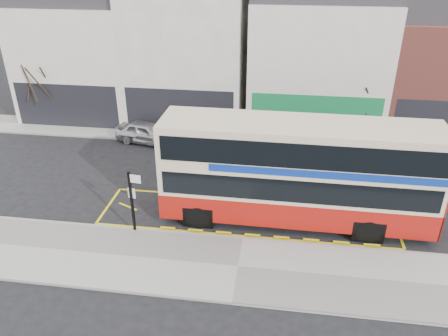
# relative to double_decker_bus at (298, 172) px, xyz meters

# --- Properties ---
(ground) EXTENTS (120.00, 120.00, 0.00)m
(ground) POSITION_rel_double_decker_bus_xyz_m (-2.25, -1.62, -2.59)
(ground) COLOR black
(ground) RESTS_ON ground
(pavement) EXTENTS (40.00, 4.00, 0.15)m
(pavement) POSITION_rel_double_decker_bus_xyz_m (-2.25, -3.92, -2.51)
(pavement) COLOR #9B9A93
(pavement) RESTS_ON ground
(kerb) EXTENTS (40.00, 0.15, 0.15)m
(kerb) POSITION_rel_double_decker_bus_xyz_m (-2.25, -2.00, -2.51)
(kerb) COLOR gray
(kerb) RESTS_ON ground
(far_pavement) EXTENTS (50.00, 3.00, 0.15)m
(far_pavement) POSITION_rel_double_decker_bus_xyz_m (-2.25, 9.38, -2.51)
(far_pavement) COLOR #9B9A93
(far_pavement) RESTS_ON ground
(road_markings) EXTENTS (14.00, 3.40, 0.01)m
(road_markings) POSITION_rel_double_decker_bus_xyz_m (-2.25, -0.02, -2.58)
(road_markings) COLOR yellow
(road_markings) RESTS_ON ground
(terrace_far_left) EXTENTS (8.00, 8.01, 10.80)m
(terrace_far_left) POSITION_rel_double_decker_bus_xyz_m (-15.75, 13.36, 2.23)
(terrace_far_left) COLOR beige
(terrace_far_left) RESTS_ON ground
(terrace_left) EXTENTS (8.00, 8.01, 11.80)m
(terrace_left) POSITION_rel_double_decker_bus_xyz_m (-7.75, 13.36, 2.73)
(terrace_left) COLOR silver
(terrace_left) RESTS_ON ground
(terrace_green_shop) EXTENTS (9.00, 8.01, 11.30)m
(terrace_green_shop) POSITION_rel_double_decker_bus_xyz_m (1.25, 13.36, 2.48)
(terrace_green_shop) COLOR beige
(terrace_green_shop) RESTS_ON ground
(double_decker_bus) EXTENTS (12.34, 2.94, 4.92)m
(double_decker_bus) POSITION_rel_double_decker_bus_xyz_m (0.00, 0.00, 0.00)
(double_decker_bus) COLOR beige
(double_decker_bus) RESTS_ON ground
(bus_stop_post) EXTENTS (0.73, 0.17, 2.97)m
(bus_stop_post) POSITION_rel_double_decker_bus_xyz_m (-7.13, -2.06, -0.65)
(bus_stop_post) COLOR black
(bus_stop_post) RESTS_ON pavement
(car_silver) EXTENTS (4.41, 2.48, 1.42)m
(car_silver) POSITION_rel_double_decker_bus_xyz_m (-9.58, 7.75, -1.88)
(car_silver) COLOR #AFAFB4
(car_silver) RESTS_ON ground
(car_grey) EXTENTS (4.44, 2.02, 1.41)m
(car_grey) POSITION_rel_double_decker_bus_xyz_m (-3.38, 6.68, -1.88)
(car_grey) COLOR #46484F
(car_grey) RESTS_ON ground
(car_white) EXTENTS (4.87, 3.27, 1.31)m
(car_white) POSITION_rel_double_decker_bus_xyz_m (8.81, 7.86, -1.93)
(car_white) COLOR silver
(car_white) RESTS_ON ground
(street_tree_left) EXTENTS (2.64, 2.64, 5.70)m
(street_tree_left) POSITION_rel_double_decker_bus_xyz_m (-17.64, 9.61, 1.30)
(street_tree_left) COLOR #302015
(street_tree_left) RESTS_ON ground
(street_tree_right) EXTENTS (2.29, 2.29, 4.94)m
(street_tree_right) POSITION_rel_double_decker_bus_xyz_m (4.33, 10.11, 0.78)
(street_tree_right) COLOR #302015
(street_tree_right) RESTS_ON ground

